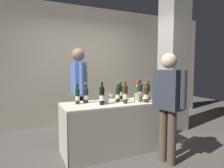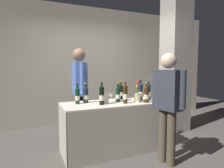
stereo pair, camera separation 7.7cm
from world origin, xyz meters
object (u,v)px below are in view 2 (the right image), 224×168
Objects in this scene: display_bottle_0 at (146,94)px; wine_glass_near_vendor at (111,96)px; featured_wine_bottle at (102,95)px; vendor_presenter at (79,85)px; flower_vase at (138,96)px; concrete_pillar at (176,53)px; tasting_table at (112,118)px; taster_foreground_right at (168,99)px.

wine_glass_near_vendor is at bearing 147.97° from display_bottle_0.
featured_wine_bottle is 0.20× the size of vendor_presenter.
flower_vase is at bearing 47.44° from vendor_presenter.
featured_wine_bottle is (-1.91, -0.59, -0.72)m from concrete_pillar.
wine_glass_near_vendor is at bearing 76.44° from tasting_table.
tasting_table is 4.35× the size of flower_vase.
wine_glass_near_vendor is 0.95m from taster_foreground_right.
concrete_pillar is 2.12m from featured_wine_bottle.
concrete_pillar is at bearing 30.54° from display_bottle_0.
concrete_pillar is 1.56m from display_bottle_0.
vendor_presenter is (-0.38, 0.59, 0.15)m from wine_glass_near_vendor.
concrete_pillar is at bearing 25.06° from flower_vase.
vendor_presenter reaches higher than tasting_table.
vendor_presenter is at bearing 21.21° from taster_foreground_right.
vendor_presenter reaches higher than taster_foreground_right.
wine_glass_near_vendor is at bearing -166.81° from concrete_pillar.
tasting_table is 4.87× the size of display_bottle_0.
vendor_presenter is 1.10× the size of taster_foreground_right.
tasting_table is 0.55m from flower_vase.
taster_foreground_right reaches higher than flower_vase.
concrete_pillar reaches higher than display_bottle_0.
featured_wine_bottle reaches higher than display_bottle_0.
display_bottle_0 is at bearing -8.88° from taster_foreground_right.
concrete_pillar reaches higher than vendor_presenter.
concrete_pillar is 9.72× the size of featured_wine_bottle.
taster_foreground_right is at bearing -57.39° from wine_glass_near_vendor.
flower_vase is 0.60m from taster_foreground_right.
wine_glass_near_vendor reaches higher than tasting_table.
vendor_presenter is (-0.15, 0.79, 0.09)m from featured_wine_bottle.
display_bottle_0 is 0.58m from wine_glass_near_vendor.
tasting_table is 0.94× the size of vendor_presenter.
taster_foreground_right reaches higher than featured_wine_bottle.
tasting_table is 0.47m from featured_wine_bottle.
vendor_presenter reaches higher than flower_vase.
flower_vase is 0.22× the size of vendor_presenter.
featured_wine_bottle is 0.81m from vendor_presenter.
concrete_pillar is at bearing 17.05° from featured_wine_bottle.
taster_foreground_right is (0.13, -0.59, 0.03)m from flower_vase.
flower_vase is at bearing 138.26° from display_bottle_0.
tasting_table is at bearing -103.56° from wine_glass_near_vendor.
tasting_table is 0.35m from wine_glass_near_vendor.
display_bottle_0 is at bearing -8.80° from featured_wine_bottle.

